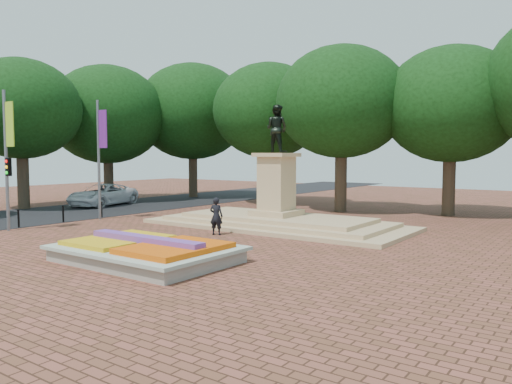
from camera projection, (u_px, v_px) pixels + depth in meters
ground at (167, 250)px, 19.96m from camera, size 90.00×90.00×0.00m
asphalt_street at (60, 213)px, 32.72m from camera, size 9.00×90.00×0.02m
flower_bed at (146, 251)px, 17.71m from camera, size 6.30×4.30×0.91m
monument at (276, 210)px, 26.38m from camera, size 14.00×6.00×6.40m
tree_row_back at (390, 111)px, 32.71m from camera, size 44.80×8.80×10.43m
tree_row_street at (15, 118)px, 34.59m from camera, size 8.40×25.40×9.98m
banner_poles at (1, 153)px, 24.46m from camera, size 0.88×11.17×7.00m
van at (103, 195)px, 37.44m from camera, size 3.97×6.31×1.63m
pedestrian at (216, 216)px, 23.63m from camera, size 0.75×0.60×1.80m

